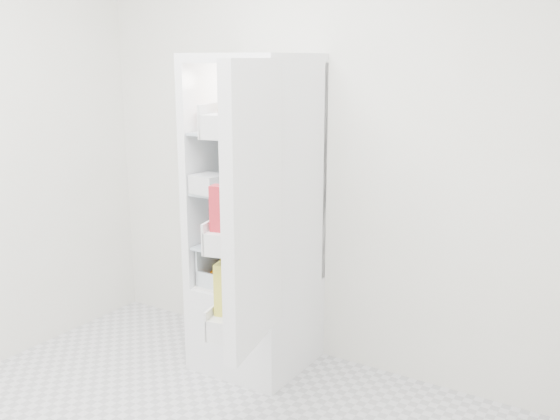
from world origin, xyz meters
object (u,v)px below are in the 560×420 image
Objects in this scene: red_cabbage at (282,230)px; fridge_door at (248,213)px; refrigerator at (259,254)px; mushroom_bowl at (232,231)px.

red_cabbage is 0.75m from fridge_door.
mushroom_bowl is (-0.17, -0.04, 0.12)m from refrigerator.
red_cabbage is at bearing 11.67° from refrigerator.
mushroom_bowl is at bearing -167.02° from red_cabbage.
red_cabbage is (0.13, 0.03, 0.16)m from refrigerator.
refrigerator reaches higher than fridge_door.
mushroom_bowl is at bearing -165.96° from refrigerator.
refrigerator is 0.85m from fridge_door.
refrigerator reaches higher than red_cabbage.
refrigerator reaches higher than mushroom_bowl.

